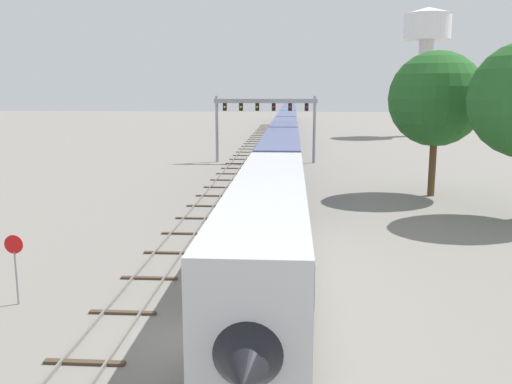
% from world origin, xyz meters
% --- Properties ---
extents(ground_plane, '(400.00, 400.00, 0.00)m').
position_xyz_m(ground_plane, '(0.00, 0.00, 0.00)').
color(ground_plane, gray).
extents(track_main, '(2.60, 200.00, 0.16)m').
position_xyz_m(track_main, '(2.00, 60.00, 0.07)').
color(track_main, slate).
rests_on(track_main, ground).
extents(track_near, '(2.60, 160.00, 0.16)m').
position_xyz_m(track_near, '(-3.50, 40.00, 0.07)').
color(track_near, slate).
rests_on(track_near, ground).
extents(passenger_train, '(3.04, 157.65, 4.80)m').
position_xyz_m(passenger_train, '(2.00, 72.69, 2.61)').
color(passenger_train, silver).
rests_on(passenger_train, ground).
extents(signal_gantry, '(12.10, 0.49, 7.81)m').
position_xyz_m(signal_gantry, '(-0.25, 47.71, 5.78)').
color(signal_gantry, '#999BA0').
rests_on(signal_gantry, ground).
extents(water_tower, '(8.52, 8.52, 23.14)m').
position_xyz_m(water_tower, '(27.08, 88.29, 17.68)').
color(water_tower, beige).
rests_on(water_tower, ground).
extents(stop_sign, '(0.76, 0.08, 2.88)m').
position_xyz_m(stop_sign, '(-8.00, 2.69, 1.87)').
color(stop_sign, gray).
rests_on(stop_sign, ground).
extents(trackside_tree_left, '(7.52, 7.52, 11.57)m').
position_xyz_m(trackside_tree_left, '(14.27, 27.51, 7.79)').
color(trackside_tree_left, brown).
rests_on(trackside_tree_left, ground).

